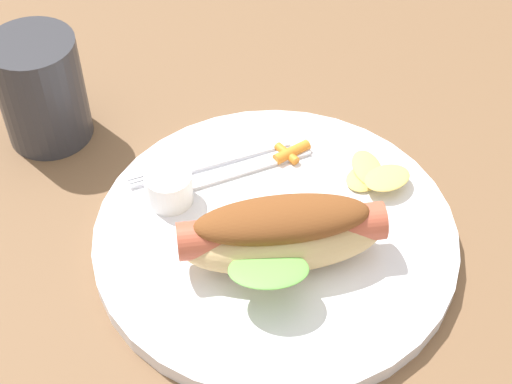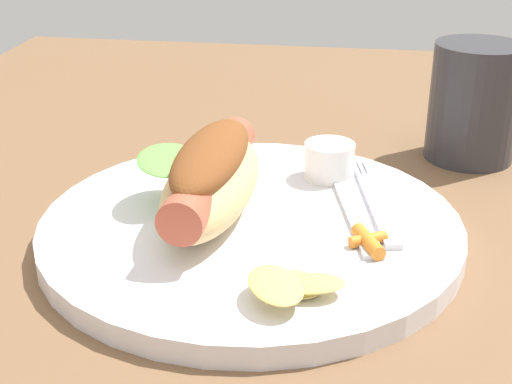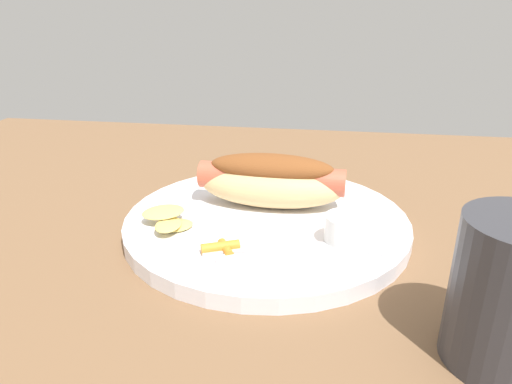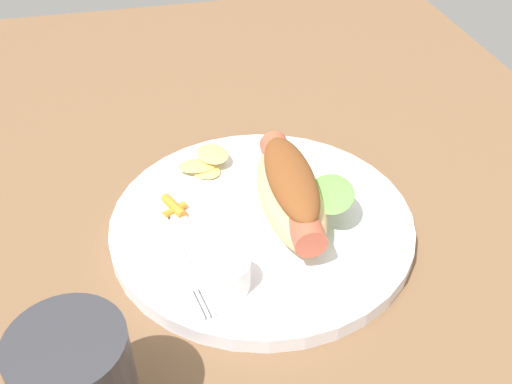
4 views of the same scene
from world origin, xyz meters
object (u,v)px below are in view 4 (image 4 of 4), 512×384
object	(u,v)px
hot_dog	(291,191)
knife	(193,243)
sauce_ramekin	(227,275)
fork	(179,257)
plate	(262,224)
carrot_garnish	(174,207)
chips_pile	(206,162)

from	to	relation	value
hot_dog	knife	size ratio (longest dim) A/B	1.13
sauce_ramekin	fork	world-z (taller)	sauce_ramekin
plate	carrot_garnish	world-z (taller)	carrot_garnish
hot_dog	chips_pile	bearing A→B (deg)	-142.13
plate	sauce_ramekin	size ratio (longest dim) A/B	7.47
plate	chips_pile	bearing A→B (deg)	22.99
chips_pile	carrot_garnish	size ratio (longest dim) A/B	1.81
knife	plate	bearing A→B (deg)	94.63
plate	hot_dog	world-z (taller)	hot_dog
sauce_ramekin	carrot_garnish	distance (cm)	11.65
sauce_ramekin	chips_pile	world-z (taller)	sauce_ramekin
sauce_ramekin	knife	world-z (taller)	sauce_ramekin
fork	chips_pile	size ratio (longest dim) A/B	2.27
fork	knife	bearing A→B (deg)	125.17
knife	carrot_garnish	bearing A→B (deg)	179.46
chips_pile	carrot_garnish	distance (cm)	7.78
fork	carrot_garnish	size ratio (longest dim) A/B	4.11
knife	hot_dog	bearing A→B (deg)	89.03
hot_dog	sauce_ramekin	distance (cm)	11.33
fork	knife	distance (cm)	2.20
plate	knife	world-z (taller)	knife
plate	hot_dog	distance (cm)	4.78
knife	chips_pile	xyz separation A→B (cm)	(11.73, -3.14, 0.56)
plate	carrot_garnish	distance (cm)	8.91
plate	knife	xyz separation A→B (cm)	(-2.25, 7.16, 0.98)
hot_dog	carrot_garnish	size ratio (longest dim) A/B	4.47
sauce_ramekin	fork	xyz separation A→B (cm)	(4.31, 3.68, -1.25)
plate	carrot_garnish	bearing A→B (deg)	70.26
sauce_ramekin	carrot_garnish	size ratio (longest dim) A/B	1.11
plate	fork	size ratio (longest dim) A/B	2.02
hot_dog	carrot_garnish	xyz separation A→B (cm)	(3.13, 11.16, -2.56)
sauce_ramekin	chips_pile	distance (cm)	17.67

